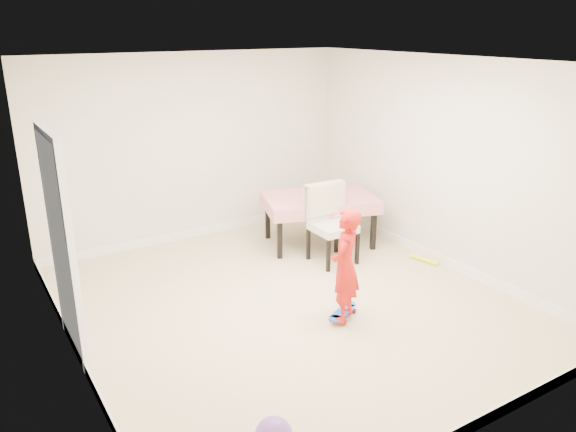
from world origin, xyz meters
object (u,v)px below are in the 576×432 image
skateboard (343,314)px  child (345,269)px  dining_chair (333,225)px  dining_table (319,220)px

skateboard → child: size_ratio=0.41×
dining_chair → skateboard: size_ratio=2.08×
dining_table → skateboard: (-0.99, -1.86, -0.31)m
dining_chair → skateboard: dining_chair is taller
child → dining_chair: bearing=-158.6°
dining_table → child: bearing=-100.3°
dining_table → dining_chair: (-0.22, -0.62, 0.16)m
dining_table → child: size_ratio=1.25×
dining_table → dining_chair: 0.67m
dining_chair → child: size_ratio=0.85×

